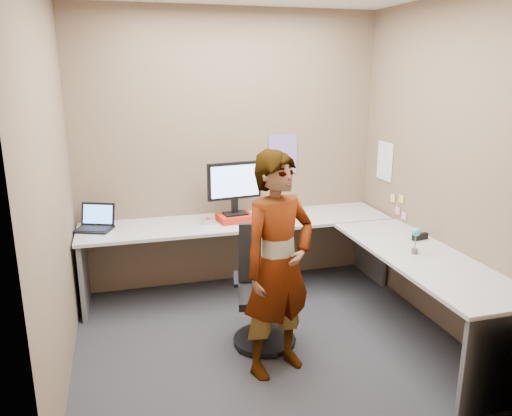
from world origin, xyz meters
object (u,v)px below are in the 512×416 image
object	(u,v)px
office_chair	(264,297)
person	(278,265)
desk	(302,251)
monitor	(235,184)

from	to	relation	value
office_chair	person	bearing A→B (deg)	-79.81
desk	person	xyz separation A→B (m)	(-0.47, -0.79, 0.22)
desk	office_chair	size ratio (longest dim) A/B	3.19
office_chair	person	world-z (taller)	person
desk	person	bearing A→B (deg)	-121.11
desk	monitor	distance (m)	0.91
office_chair	person	size ratio (longest dim) A/B	0.58
monitor	person	distance (m)	1.42
person	office_chair	bearing A→B (deg)	66.18
desk	person	world-z (taller)	person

